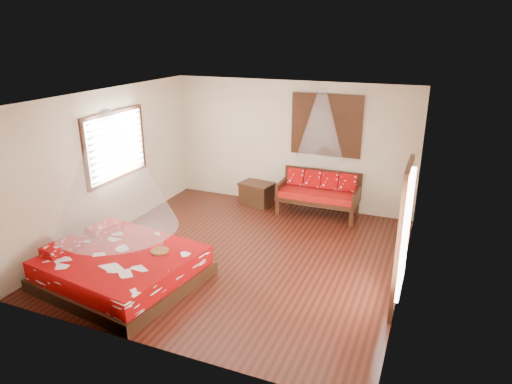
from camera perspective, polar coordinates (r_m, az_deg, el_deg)
room at (r=7.74m, az=-1.97°, el=1.46°), size 5.54×5.54×2.84m
bed at (r=7.64m, az=-16.45°, el=-9.04°), size 2.51×2.33×0.65m
daybed at (r=9.91m, az=7.89°, el=0.06°), size 1.71×0.76×0.94m
storage_chest at (r=10.50m, az=0.10°, el=-0.15°), size 0.82×0.66×0.50m
shutter_panel at (r=9.86m, az=8.77°, el=8.25°), size 1.52×0.06×1.32m
window_left at (r=9.22m, az=-17.09°, el=5.53°), size 0.10×1.74×1.34m
glazed_door at (r=6.69m, az=17.65°, el=-5.56°), size 0.08×1.02×2.16m
wine_tray at (r=7.40m, az=-11.96°, el=-6.90°), size 0.28×0.28×0.23m
mosquito_net_main at (r=7.02m, az=-17.57°, el=2.45°), size 1.84×1.84×1.80m
mosquito_net_daybed at (r=9.40m, az=8.11°, el=8.34°), size 0.99×0.99×1.50m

